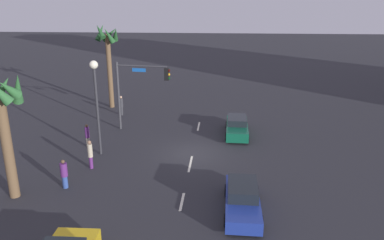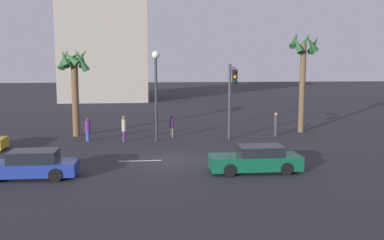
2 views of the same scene
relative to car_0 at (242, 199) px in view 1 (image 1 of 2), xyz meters
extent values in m
plane|color=#28282D|center=(7.10, 3.11, -0.63)|extent=(220.00, 220.00, 0.00)
cube|color=silver|center=(0.51, 3.11, -0.62)|extent=(1.84, 0.14, 0.01)
cube|color=silver|center=(5.31, 3.11, -0.62)|extent=(2.49, 0.14, 0.01)
cube|color=silver|center=(13.01, 3.11, -0.62)|extent=(2.29, 0.14, 0.01)
cube|color=navy|center=(-0.07, 0.00, -0.15)|extent=(4.71, 1.72, 0.64)
cube|color=black|center=(0.21, 0.00, 0.45)|extent=(2.26, 1.49, 0.56)
cylinder|color=black|center=(-1.53, -0.77, -0.31)|extent=(0.64, 0.23, 0.64)
cylinder|color=black|center=(-1.52, 0.80, -0.31)|extent=(0.64, 0.23, 0.64)
cylinder|color=black|center=(1.38, -0.80, -0.31)|extent=(0.64, 0.23, 0.64)
cylinder|color=black|center=(1.39, 0.78, -0.31)|extent=(0.64, 0.23, 0.64)
cube|color=#0F5138|center=(11.24, -0.06, -0.11)|extent=(4.70, 1.72, 0.72)
cube|color=black|center=(11.52, -0.06, 0.50)|extent=(2.26, 1.49, 0.49)
cylinder|color=black|center=(9.78, -0.82, -0.31)|extent=(0.64, 0.23, 0.64)
cylinder|color=black|center=(9.80, 0.74, -0.31)|extent=(0.64, 0.23, 0.64)
cylinder|color=black|center=(12.68, -0.86, -0.31)|extent=(0.64, 0.23, 0.64)
cylinder|color=black|center=(12.70, 0.70, -0.31)|extent=(0.64, 0.23, 0.64)
cylinder|color=#38383D|center=(11.82, 9.56, 2.16)|extent=(0.20, 0.20, 5.57)
cylinder|color=#38383D|center=(11.57, 7.53, 4.69)|extent=(0.61, 4.07, 0.12)
cube|color=black|center=(11.32, 5.50, 4.12)|extent=(0.36, 0.36, 0.95)
sphere|color=#360503|center=(11.30, 5.32, 4.41)|extent=(0.20, 0.20, 0.20)
sphere|color=orange|center=(11.30, 5.32, 4.11)|extent=(0.20, 0.20, 0.20)
sphere|color=black|center=(11.30, 5.32, 3.81)|extent=(0.20, 0.20, 0.20)
cube|color=#1959B2|center=(11.59, 7.73, 4.37)|extent=(0.17, 1.10, 0.28)
cylinder|color=#2D2D33|center=(6.43, 9.46, 2.34)|extent=(0.18, 0.18, 5.93)
sphere|color=#F2EACC|center=(6.43, 9.46, 5.58)|extent=(0.56, 0.56, 0.56)
cylinder|color=#59266B|center=(4.10, 9.30, -0.23)|extent=(0.30, 0.30, 0.79)
cylinder|color=#B2A58C|center=(4.10, 9.30, 0.59)|extent=(0.40, 0.40, 0.86)
sphere|color=#8C664C|center=(4.10, 9.30, 1.13)|extent=(0.23, 0.23, 0.23)
cylinder|color=#2D478C|center=(1.49, 9.87, -0.27)|extent=(0.32, 0.32, 0.72)
cylinder|color=#59266B|center=(1.49, 9.87, 0.48)|extent=(0.43, 0.43, 0.78)
sphere|color=brown|center=(1.49, 9.87, 0.98)|extent=(0.21, 0.21, 0.21)
cylinder|color=#333338|center=(15.68, 10.51, -0.24)|extent=(0.32, 0.32, 0.77)
cylinder|color=#333338|center=(15.68, 10.51, 0.56)|extent=(0.42, 0.42, 0.84)
sphere|color=tan|center=(15.68, 10.51, 1.10)|extent=(0.23, 0.23, 0.23)
cylinder|color=#B2A58C|center=(7.62, 10.79, -0.26)|extent=(0.29, 0.29, 0.73)
cylinder|color=#59266B|center=(7.62, 10.79, 0.49)|extent=(0.39, 0.39, 0.79)
sphere|color=brown|center=(7.62, 10.79, 1.00)|extent=(0.21, 0.21, 0.21)
cylinder|color=brown|center=(18.35, 12.25, 2.98)|extent=(0.47, 0.47, 7.21)
cone|color=#235628|center=(19.22, 12.27, 6.49)|extent=(0.60, 1.70, 1.57)
cone|color=#235628|center=(18.70, 13.01, 6.71)|extent=(1.47, 1.08, 1.72)
cone|color=#235628|center=(17.78, 12.74, 6.87)|extent=(1.36, 1.45, 1.48)
cone|color=#235628|center=(17.69, 11.89, 6.50)|extent=(1.08, 1.35, 1.59)
cone|color=#235628|center=(18.66, 11.53, 6.56)|extent=(1.58, 1.10, 1.52)
cylinder|color=brown|center=(0.31, 12.19, 2.27)|extent=(0.53, 0.53, 5.80)
cone|color=#2D6633|center=(0.91, 12.30, 5.25)|extent=(0.76, 1.23, 1.33)
cone|color=#2D6633|center=(0.17, 11.55, 5.38)|extent=(1.45, 0.84, 1.28)
cone|color=#2D6633|center=(0.90, 11.50, 5.24)|extent=(1.45, 1.35, 1.84)
camera|label=1|loc=(-16.41, 1.11, 9.32)|focal=34.21mm
camera|label=2|loc=(5.69, -20.89, 4.88)|focal=39.49mm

